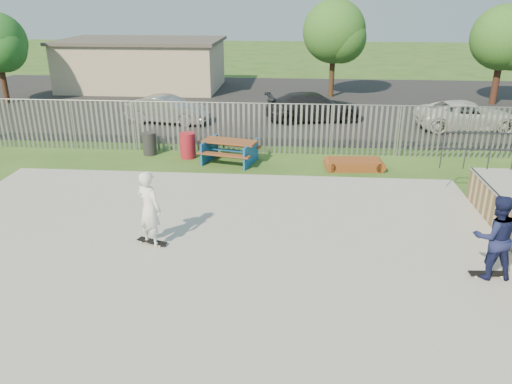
# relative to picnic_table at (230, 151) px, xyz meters

# --- Properties ---
(ground) EXTENTS (120.00, 120.00, 0.00)m
(ground) POSITION_rel_picnic_table_xyz_m (0.21, -7.73, -0.43)
(ground) COLOR #2E581E
(ground) RESTS_ON ground
(concrete_slab) EXTENTS (15.00, 12.00, 0.15)m
(concrete_slab) POSITION_rel_picnic_table_xyz_m (0.21, -7.73, -0.36)
(concrete_slab) COLOR #A4A49E
(concrete_slab) RESTS_ON ground
(fence) EXTENTS (26.04, 16.02, 2.00)m
(fence) POSITION_rel_picnic_table_xyz_m (1.21, -3.14, 0.57)
(fence) COLOR gray
(fence) RESTS_ON ground
(picnic_table) EXTENTS (2.34, 2.08, 0.85)m
(picnic_table) POSITION_rel_picnic_table_xyz_m (0.00, 0.00, 0.00)
(picnic_table) COLOR brown
(picnic_table) RESTS_ON ground
(funbox) EXTENTS (1.85, 1.03, 0.36)m
(funbox) POSITION_rel_picnic_table_xyz_m (4.59, -0.43, -0.25)
(funbox) COLOR brown
(funbox) RESTS_ON ground
(trash_bin_red) EXTENTS (0.59, 0.59, 0.98)m
(trash_bin_red) POSITION_rel_picnic_table_xyz_m (-1.70, 0.43, 0.06)
(trash_bin_red) COLOR maroon
(trash_bin_red) RESTS_ON ground
(trash_bin_grey) EXTENTS (0.53, 0.53, 0.89)m
(trash_bin_grey) POSITION_rel_picnic_table_xyz_m (-3.29, 0.72, 0.01)
(trash_bin_grey) COLOR #262629
(trash_bin_grey) RESTS_ON ground
(parking_lot) EXTENTS (40.00, 18.00, 0.02)m
(parking_lot) POSITION_rel_picnic_table_xyz_m (0.21, 11.27, -0.42)
(parking_lot) COLOR black
(parking_lot) RESTS_ON ground
(car_silver) EXTENTS (4.16, 1.98, 1.32)m
(car_silver) POSITION_rel_picnic_table_xyz_m (-3.83, 5.84, 0.25)
(car_silver) COLOR #A6A6AB
(car_silver) RESTS_ON parking_lot
(car_dark) EXTENTS (5.05, 2.86, 1.38)m
(car_dark) POSITION_rel_picnic_table_xyz_m (3.30, 6.91, 0.28)
(car_dark) COLOR black
(car_dark) RESTS_ON parking_lot
(car_white) EXTENTS (4.86, 2.53, 1.31)m
(car_white) POSITION_rel_picnic_table_xyz_m (10.39, 5.73, 0.24)
(car_white) COLOR silver
(car_white) RESTS_ON parking_lot
(building) EXTENTS (10.40, 6.40, 3.20)m
(building) POSITION_rel_picnic_table_xyz_m (-7.79, 15.27, 1.18)
(building) COLOR #BCAB91
(building) RESTS_ON ground
(tree_mid) EXTENTS (3.71, 3.71, 5.73)m
(tree_mid) POSITION_rel_picnic_table_xyz_m (4.54, 13.34, 3.42)
(tree_mid) COLOR #402B19
(tree_mid) RESTS_ON ground
(tree_right) EXTENTS (3.55, 3.55, 5.47)m
(tree_right) POSITION_rel_picnic_table_xyz_m (13.71, 11.81, 3.24)
(tree_right) COLOR #402319
(tree_right) RESTS_ON ground
(skateboard_a) EXTENTS (0.81, 0.25, 0.08)m
(skateboard_a) POSITION_rel_picnic_table_xyz_m (6.75, -7.92, -0.24)
(skateboard_a) COLOR black
(skateboard_a) RESTS_ON concrete_slab
(skateboard_b) EXTENTS (0.82, 0.47, 0.08)m
(skateboard_b) POSITION_rel_picnic_table_xyz_m (-1.04, -7.02, -0.24)
(skateboard_b) COLOR black
(skateboard_b) RESTS_ON concrete_slab
(skater_navy) EXTENTS (0.97, 0.78, 1.91)m
(skater_navy) POSITION_rel_picnic_table_xyz_m (6.75, -7.92, 0.67)
(skater_navy) COLOR #161B45
(skater_navy) RESTS_ON concrete_slab
(skater_white) EXTENTS (0.83, 0.75, 1.91)m
(skater_white) POSITION_rel_picnic_table_xyz_m (-1.04, -7.02, 0.67)
(skater_white) COLOR white
(skater_white) RESTS_ON concrete_slab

